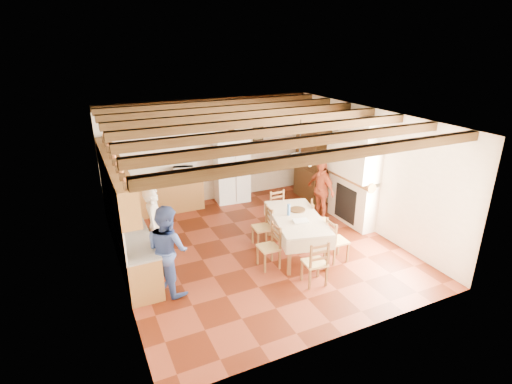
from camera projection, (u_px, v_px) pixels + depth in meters
floor at (258, 247)px, 9.25m from camera, size 6.00×6.50×0.02m
ceiling at (258, 117)px, 8.16m from camera, size 6.00×6.50×0.02m
wall_back at (209, 151)px, 11.45m from camera, size 6.00×0.02×3.00m
wall_front at (351, 255)px, 5.96m from camera, size 6.00×0.02×3.00m
wall_left at (114, 210)px, 7.51m from camera, size 0.02×6.50×3.00m
wall_right at (367, 169)px, 9.90m from camera, size 0.02×6.50×3.00m
ceiling_beams at (258, 122)px, 8.19m from camera, size 6.00×6.30×0.16m
lower_cabinets_left at (128, 235)px, 8.90m from camera, size 0.60×4.30×0.86m
lower_cabinets_back at (161, 198)px, 10.96m from camera, size 2.30×0.60×0.86m
countertop_left at (126, 216)px, 8.74m from camera, size 0.62×4.30×0.04m
countertop_back at (159, 182)px, 10.80m from camera, size 2.34×0.62×0.04m
backsplash_left at (110, 205)px, 8.51m from camera, size 0.03×4.30×0.60m
backsplash_back at (156, 168)px, 10.93m from camera, size 2.30×0.03×0.60m
upper_cabinets at (114, 175)px, 8.34m from camera, size 0.35×4.20×0.70m
fireplace at (352, 172)px, 9.99m from camera, size 0.56×1.60×2.80m
wall_picture at (258, 134)px, 11.92m from camera, size 0.34×0.03×0.42m
refrigerator at (231, 169)px, 11.64m from camera, size 1.02×0.86×1.92m
hutch at (311, 164)px, 11.73m from camera, size 0.52×1.19×2.15m
dining_table at (297, 220)px, 8.78m from camera, size 1.46×2.17×0.87m
chandelier at (299, 156)px, 8.25m from camera, size 0.47×0.47×0.03m
chair_left_near at (269, 247)px, 8.29m from camera, size 0.41×0.43×0.96m
chair_left_far at (262, 227)px, 9.15m from camera, size 0.43×0.45×0.96m
chair_right_near at (337, 240)px, 8.56m from camera, size 0.42×0.44×0.96m
chair_right_far at (319, 221)px, 9.47m from camera, size 0.55×0.56×0.96m
chair_end_near at (315, 262)px, 7.73m from camera, size 0.46×0.44×0.96m
chair_end_far at (280, 210)px, 10.02m from camera, size 0.42×0.40×0.96m
person_man at (155, 226)px, 8.34m from camera, size 0.64×0.74×1.72m
person_woman_blue at (168, 249)px, 7.39m from camera, size 0.95×1.04×1.74m
person_woman_red at (321, 190)px, 10.45m from camera, size 0.52×0.99×1.62m
microwave at (184, 173)px, 11.01m from camera, size 0.61×0.49×0.30m
fridge_vase at (232, 131)px, 11.26m from camera, size 0.29×0.29×0.29m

